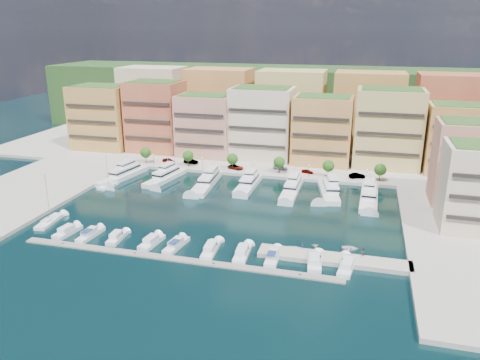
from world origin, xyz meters
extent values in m
plane|color=black|center=(0.00, 0.00, 0.00)|extent=(400.00, 400.00, 0.00)
cube|color=#9E998E|center=(0.00, 62.00, 0.00)|extent=(220.00, 64.00, 2.00)
cube|color=#9E998E|center=(-62.00, -8.00, 0.00)|extent=(34.00, 76.00, 2.00)
cube|color=#1B3314|center=(0.00, 110.00, 0.00)|extent=(240.00, 40.00, 58.00)
cube|color=gray|center=(-3.00, -30.00, 0.00)|extent=(72.00, 2.20, 0.35)
cube|color=#9E998E|center=(30.00, -22.00, 0.00)|extent=(32.00, 5.00, 2.00)
cube|color=#BA8944|center=(-66.00, 50.00, 13.00)|extent=(22.00, 16.00, 24.00)
cube|color=black|center=(-66.00, 41.75, 13.00)|extent=(20.24, 0.50, 0.90)
cube|color=#2D4E1F|center=(-66.00, 50.00, 25.40)|extent=(19.36, 14.08, 0.80)
cube|color=#B56D3C|center=(-44.00, 52.00, 14.00)|extent=(20.00, 16.00, 26.00)
cube|color=black|center=(-44.00, 43.75, 14.00)|extent=(18.40, 0.50, 0.90)
cube|color=#2D4E1F|center=(-44.00, 52.00, 27.40)|extent=(17.60, 14.08, 0.80)
cube|color=tan|center=(-23.00, 50.00, 12.00)|extent=(20.00, 15.00, 22.00)
cube|color=black|center=(-23.00, 42.25, 12.00)|extent=(18.40, 0.50, 0.90)
cube|color=#2D4E1F|center=(-23.00, 50.00, 23.40)|extent=(17.60, 13.20, 0.80)
cube|color=beige|center=(-2.00, 52.00, 13.50)|extent=(22.00, 16.00, 25.00)
cube|color=black|center=(-2.00, 43.75, 13.50)|extent=(20.24, 0.50, 0.90)
cube|color=#2D4E1F|center=(-2.00, 52.00, 26.40)|extent=(19.36, 14.08, 0.80)
cube|color=#E09E54|center=(20.00, 50.00, 12.50)|extent=(20.00, 15.00, 23.00)
cube|color=black|center=(20.00, 42.25, 12.50)|extent=(18.40, 0.50, 0.90)
cube|color=#2D4E1F|center=(20.00, 50.00, 24.40)|extent=(17.60, 13.20, 0.80)
cube|color=tan|center=(42.00, 52.00, 14.00)|extent=(22.00, 16.00, 26.00)
cube|color=black|center=(42.00, 43.75, 14.00)|extent=(20.24, 0.50, 0.90)
cube|color=#2D4E1F|center=(42.00, 52.00, 27.40)|extent=(19.36, 14.08, 0.80)
cube|color=#BA8944|center=(64.00, 50.00, 12.00)|extent=(20.00, 15.00, 22.00)
cube|color=black|center=(64.00, 42.25, 12.00)|extent=(18.40, 0.50, 0.90)
cube|color=#2D4E1F|center=(64.00, 50.00, 23.40)|extent=(17.60, 13.20, 0.80)
cube|color=tan|center=(62.00, 20.00, 12.00)|extent=(18.00, 14.00, 22.00)
cube|color=black|center=(62.00, 12.75, 12.00)|extent=(16.56, 0.50, 0.90)
cube|color=#2D4E1F|center=(62.00, 20.00, 23.40)|extent=(15.84, 12.32, 0.80)
cube|color=beige|center=(-55.00, 74.00, 16.00)|extent=(26.00, 18.00, 30.00)
cube|color=#E09E54|center=(-25.00, 74.00, 16.00)|extent=(26.00, 18.00, 30.00)
cube|color=tan|center=(5.00, 74.00, 16.00)|extent=(26.00, 18.00, 30.00)
cube|color=#BA8944|center=(35.00, 74.00, 16.00)|extent=(26.00, 18.00, 30.00)
cube|color=#B56D3C|center=(65.00, 74.00, 16.00)|extent=(26.00, 18.00, 30.00)
cylinder|color=#473323|center=(-40.00, 33.50, 2.50)|extent=(0.24, 0.24, 3.00)
sphere|color=#1A4914|center=(-40.00, 33.50, 4.75)|extent=(3.80, 3.80, 3.80)
cylinder|color=#473323|center=(-24.00, 33.50, 2.50)|extent=(0.24, 0.24, 3.00)
sphere|color=#1A4914|center=(-24.00, 33.50, 4.75)|extent=(3.80, 3.80, 3.80)
cylinder|color=#473323|center=(-8.00, 33.50, 2.50)|extent=(0.24, 0.24, 3.00)
sphere|color=#1A4914|center=(-8.00, 33.50, 4.75)|extent=(3.80, 3.80, 3.80)
cylinder|color=#473323|center=(8.00, 33.50, 2.50)|extent=(0.24, 0.24, 3.00)
sphere|color=#1A4914|center=(8.00, 33.50, 4.75)|extent=(3.80, 3.80, 3.80)
cylinder|color=#473323|center=(24.00, 33.50, 2.50)|extent=(0.24, 0.24, 3.00)
sphere|color=#1A4914|center=(24.00, 33.50, 4.75)|extent=(3.80, 3.80, 3.80)
cylinder|color=#473323|center=(40.00, 33.50, 2.50)|extent=(0.24, 0.24, 3.00)
sphere|color=#1A4914|center=(40.00, 33.50, 4.75)|extent=(3.80, 3.80, 3.80)
cylinder|color=black|center=(-36.00, 31.20, 3.00)|extent=(0.10, 0.10, 4.00)
sphere|color=#FFF2CC|center=(-36.00, 31.20, 5.05)|extent=(0.30, 0.30, 0.30)
cylinder|color=black|center=(-18.00, 31.20, 3.00)|extent=(0.10, 0.10, 4.00)
sphere|color=#FFF2CC|center=(-18.00, 31.20, 5.05)|extent=(0.30, 0.30, 0.30)
cylinder|color=black|center=(0.00, 31.20, 3.00)|extent=(0.10, 0.10, 4.00)
sphere|color=#FFF2CC|center=(0.00, 31.20, 5.05)|extent=(0.30, 0.30, 0.30)
cylinder|color=black|center=(18.00, 31.20, 3.00)|extent=(0.10, 0.10, 4.00)
sphere|color=#FFF2CC|center=(18.00, 31.20, 5.05)|extent=(0.30, 0.30, 0.30)
cylinder|color=black|center=(36.00, 31.20, 3.00)|extent=(0.10, 0.10, 4.00)
sphere|color=#FFF2CC|center=(36.00, 31.20, 5.05)|extent=(0.30, 0.30, 0.30)
cube|color=white|center=(-40.82, 17.99, 0.35)|extent=(8.12, 22.43, 2.30)
cube|color=white|center=(-40.82, 20.19, 2.40)|extent=(5.60, 12.54, 1.80)
cube|color=black|center=(-40.82, 20.19, 2.40)|extent=(5.67, 12.61, 0.55)
cube|color=white|center=(-40.82, 21.95, 4.00)|extent=(3.70, 6.96, 1.40)
cylinder|color=#B2B2B7|center=(-40.82, 23.27, 5.60)|extent=(0.14, 0.14, 1.80)
cube|color=white|center=(-26.62, 19.34, 0.35)|extent=(7.66, 19.78, 2.30)
cube|color=white|center=(-26.62, 21.27, 2.40)|extent=(5.35, 11.08, 1.80)
cube|color=black|center=(-26.62, 21.27, 2.40)|extent=(5.42, 11.15, 0.55)
cube|color=white|center=(-26.62, 22.82, 4.00)|extent=(3.56, 6.16, 1.40)
cylinder|color=#B2B2B7|center=(-26.62, 23.98, 5.60)|extent=(0.14, 0.14, 1.80)
cube|color=black|center=(-26.62, 19.34, -0.10)|extent=(7.71, 19.83, 0.35)
cube|color=white|center=(-12.02, 17.78, 0.35)|extent=(6.02, 22.67, 2.30)
cube|color=white|center=(-12.02, 20.03, 2.40)|extent=(4.57, 12.55, 1.80)
cube|color=black|center=(-12.02, 20.03, 2.40)|extent=(4.63, 12.61, 0.55)
cube|color=white|center=(-12.02, 21.82, 4.00)|extent=(3.21, 6.89, 1.40)
cylinder|color=#B2B2B7|center=(-12.02, 23.17, 5.60)|extent=(0.14, 0.14, 1.80)
cube|color=white|center=(0.96, 19.69, 0.35)|extent=(5.00, 18.70, 2.30)
cube|color=white|center=(0.96, 21.55, 2.40)|extent=(4.01, 10.31, 1.80)
cube|color=black|center=(0.96, 21.55, 2.40)|extent=(4.07, 10.37, 0.55)
cube|color=white|center=(0.96, 23.04, 4.00)|extent=(2.90, 5.63, 1.40)
cylinder|color=#B2B2B7|center=(0.96, 24.16, 5.60)|extent=(0.14, 0.14, 1.80)
cube|color=white|center=(14.63, 18.48, 0.35)|extent=(4.42, 21.05, 2.30)
cube|color=white|center=(14.63, 20.59, 2.40)|extent=(3.60, 11.58, 1.80)
cube|color=black|center=(14.63, 20.59, 2.40)|extent=(3.66, 11.64, 0.55)
cube|color=white|center=(14.63, 22.27, 4.00)|extent=(2.63, 6.32, 1.40)
cylinder|color=#B2B2B7|center=(14.63, 23.53, 5.60)|extent=(0.14, 0.14, 1.80)
cube|color=black|center=(14.63, 18.48, -0.10)|extent=(4.47, 21.10, 0.35)
cube|color=white|center=(25.43, 19.49, 0.35)|extent=(8.36, 19.55, 2.30)
cube|color=white|center=(25.43, 21.39, 2.40)|extent=(5.81, 11.01, 1.80)
cube|color=black|center=(25.43, 21.39, 2.40)|extent=(5.88, 11.08, 0.55)
cube|color=white|center=(25.43, 22.91, 4.00)|extent=(3.85, 6.15, 1.40)
cylinder|color=#B2B2B7|center=(25.43, 24.06, 5.60)|extent=(0.14, 0.14, 1.80)
cube|color=white|center=(37.00, 17.69, 0.35)|extent=(5.22, 22.72, 2.30)
cube|color=white|center=(37.00, 19.95, 2.40)|extent=(4.14, 12.52, 1.80)
cube|color=black|center=(37.00, 19.95, 2.40)|extent=(4.20, 12.59, 0.55)
cube|color=white|center=(37.00, 21.76, 4.00)|extent=(2.97, 6.85, 1.40)
cylinder|color=#B2B2B7|center=(37.00, 23.12, 5.60)|extent=(0.14, 0.14, 1.80)
cube|color=white|center=(-32.51, -24.50, 0.25)|extent=(3.63, 8.10, 1.40)
cube|color=white|center=(-32.51, -24.89, 1.55)|extent=(2.55, 3.98, 1.10)
cube|color=black|center=(-32.51, -23.33, 1.30)|extent=(1.96, 0.33, 0.55)
cube|color=white|center=(-26.32, -24.50, 0.25)|extent=(2.96, 8.83, 1.40)
cube|color=white|center=(-26.32, -24.93, 1.55)|extent=(2.12, 4.29, 1.10)
cube|color=black|center=(-26.32, -23.20, 1.30)|extent=(1.69, 0.22, 0.55)
cube|color=navy|center=(-26.32, -26.06, 2.15)|extent=(1.83, 2.71, 0.12)
cube|color=white|center=(-19.36, -24.50, 0.25)|extent=(2.90, 7.22, 1.40)
cube|color=white|center=(-19.36, -24.85, 1.55)|extent=(2.13, 3.51, 1.10)
cube|color=black|center=(-19.36, -23.44, 1.30)|extent=(1.78, 0.21, 0.55)
cube|color=white|center=(-10.60, -24.50, 0.25)|extent=(3.56, 8.12, 1.40)
cube|color=white|center=(-10.60, -24.89, 1.55)|extent=(2.52, 3.98, 1.10)
cube|color=black|center=(-10.60, -23.32, 1.30)|extent=(1.96, 0.31, 0.55)
cube|color=white|center=(-4.59, -24.50, 0.25)|extent=(3.45, 8.97, 1.40)
cube|color=white|center=(-4.59, -24.94, 1.55)|extent=(2.37, 4.40, 1.10)
cube|color=black|center=(-4.59, -23.19, 1.30)|extent=(1.72, 0.31, 0.55)
cube|color=navy|center=(-4.59, -26.07, 2.15)|extent=(1.98, 2.81, 0.12)
cube|color=white|center=(3.60, -24.50, 0.25)|extent=(3.20, 9.30, 1.40)
cube|color=white|center=(3.60, -24.96, 1.55)|extent=(2.31, 4.52, 1.10)
cube|color=black|center=(3.60, -23.13, 1.30)|extent=(1.87, 0.22, 0.55)
cube|color=white|center=(10.78, -24.50, 0.25)|extent=(3.24, 8.93, 1.40)
cube|color=white|center=(10.78, -24.94, 1.55)|extent=(2.38, 4.33, 1.10)
cube|color=black|center=(10.78, -23.18, 1.30)|extent=(1.98, 0.21, 0.55)
cube|color=white|center=(17.52, -24.50, 0.25)|extent=(2.71, 8.51, 1.40)
cube|color=white|center=(17.52, -24.92, 1.55)|extent=(2.06, 4.10, 1.10)
cube|color=black|center=(17.52, -23.23, 1.30)|extent=(1.83, 0.14, 0.55)
cube|color=navy|center=(17.52, -26.02, 2.15)|extent=(1.83, 2.58, 0.12)
cube|color=white|center=(26.26, -24.50, 0.25)|extent=(3.70, 8.46, 1.40)
cube|color=white|center=(26.26, -24.91, 1.55)|extent=(2.61, 4.15, 1.10)
cube|color=black|center=(26.26, -23.27, 1.30)|extent=(2.01, 0.33, 0.55)
cube|color=white|center=(32.91, -24.50, 0.25)|extent=(3.72, 9.26, 1.40)
cube|color=white|center=(32.91, -24.95, 1.55)|extent=(2.58, 4.54, 1.10)
cube|color=black|center=(32.91, -23.15, 1.30)|extent=(1.90, 0.33, 0.55)
cube|color=white|center=(-40.92, 8.71, 0.20)|extent=(3.82, 7.83, 1.20)
cube|color=white|center=(-40.92, 7.96, 1.10)|extent=(1.89, 2.10, 0.60)
cylinder|color=#B2B2B7|center=(-40.92, 9.09, 6.80)|extent=(0.14, 0.14, 12.00)
cylinder|color=#B2B2B7|center=(-40.92, 7.59, 1.80)|extent=(0.62, 3.35, 0.10)
cube|color=white|center=(-40.87, -19.99, 0.20)|extent=(3.88, 10.10, 1.20)
cube|color=white|center=(-40.87, -20.97, 1.10)|extent=(1.94, 2.64, 0.60)
cylinder|color=#B2B2B7|center=(-40.87, -19.50, 6.80)|extent=(0.14, 0.14, 12.00)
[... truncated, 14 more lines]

